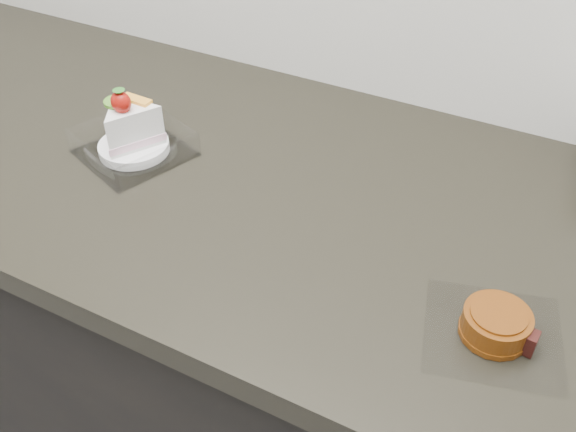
{
  "coord_description": "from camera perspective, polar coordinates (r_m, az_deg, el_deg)",
  "views": [
    {
      "loc": [
        0.37,
        1.03,
        1.47
      ],
      "look_at": [
        0.08,
        1.59,
        0.94
      ],
      "focal_mm": 40.0,
      "sensor_mm": 36.0,
      "label": 1
    }
  ],
  "objects": [
    {
      "name": "cake_tray",
      "position": [
        1.02,
        -13.71,
        6.89
      ],
      "size": [
        0.19,
        0.19,
        0.12
      ],
      "rotation": [
        0.0,
        0.0,
        -0.35
      ],
      "color": "white",
      "rests_on": "counter"
    },
    {
      "name": "counter",
      "position": [
        1.27,
        -1.08,
        -13.4
      ],
      "size": [
        2.04,
        0.64,
        0.9
      ],
      "color": "black",
      "rests_on": "ground"
    },
    {
      "name": "mooncake_wrap",
      "position": [
        0.76,
        18.04,
        -9.32
      ],
      "size": [
        0.18,
        0.18,
        0.04
      ],
      "rotation": [
        0.0,
        0.0,
        0.42
      ],
      "color": "white",
      "rests_on": "counter"
    }
  ]
}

